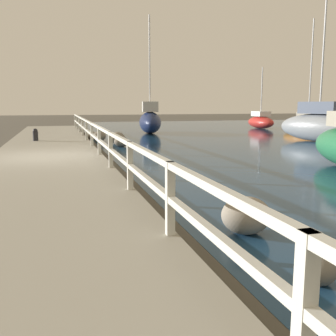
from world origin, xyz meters
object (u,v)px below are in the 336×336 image
(mooring_bollard, at_px, (35,135))
(sailboat_orange, at_px, (308,124))
(sailboat_gray, at_px, (319,125))
(sailboat_navy, at_px, (150,120))
(sailboat_red, at_px, (261,121))

(mooring_bollard, distance_m, sailboat_orange, 18.20)
(sailboat_gray, distance_m, sailboat_orange, 7.43)
(sailboat_orange, distance_m, sailboat_navy, 10.83)
(sailboat_red, distance_m, sailboat_navy, 9.92)
(mooring_bollard, relative_size, sailboat_orange, 0.07)
(sailboat_red, bearing_deg, sailboat_orange, -72.88)
(sailboat_red, bearing_deg, sailboat_navy, -161.79)
(mooring_bollard, relative_size, sailboat_gray, 0.06)
(sailboat_gray, distance_m, sailboat_navy, 10.49)
(mooring_bollard, height_order, sailboat_orange, sailboat_orange)
(sailboat_orange, height_order, sailboat_navy, sailboat_orange)
(sailboat_gray, distance_m, sailboat_red, 11.06)
(sailboat_gray, xyz_separation_m, sailboat_navy, (-6.84, 7.95, -0.01))
(mooring_bollard, distance_m, sailboat_navy, 9.55)
(sailboat_orange, bearing_deg, sailboat_navy, 152.77)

